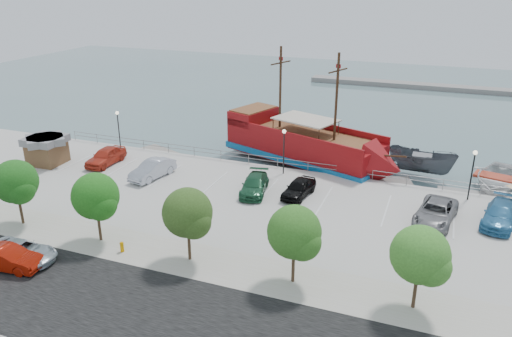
% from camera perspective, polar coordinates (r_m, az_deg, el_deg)
% --- Properties ---
extents(ground, '(160.00, 160.00, 0.00)m').
position_cam_1_polar(ground, '(41.39, 0.30, -5.00)').
color(ground, slate).
extents(street, '(100.00, 8.00, 0.04)m').
position_cam_1_polar(street, '(28.68, -11.60, -16.39)').
color(street, black).
rests_on(street, land_slab).
extents(sidewalk, '(100.00, 4.00, 0.05)m').
position_cam_1_polar(sidewalk, '(32.90, -5.99, -10.60)').
color(sidewalk, '#A9A08F').
rests_on(sidewalk, land_slab).
extents(seawall_railing, '(50.00, 0.06, 1.00)m').
position_cam_1_polar(seawall_railing, '(47.55, 3.64, 0.56)').
color(seawall_railing, gray).
rests_on(seawall_railing, land_slab).
extents(far_shore, '(40.00, 3.00, 0.80)m').
position_cam_1_polar(far_shore, '(91.53, 18.90, 8.88)').
color(far_shore, gray).
rests_on(far_shore, ground).
extents(pirate_ship, '(19.72, 11.30, 12.24)m').
position_cam_1_polar(pirate_ship, '(50.43, 6.71, 2.32)').
color(pirate_ship, maroon).
rests_on(pirate_ship, ground).
extents(patrol_boat, '(7.04, 4.02, 2.57)m').
position_cam_1_polar(patrol_boat, '(50.57, 18.35, 0.47)').
color(patrol_boat, '#4C5158').
rests_on(patrol_boat, ground).
extents(speedboat, '(7.17, 8.72, 1.57)m').
position_cam_1_polar(speedboat, '(50.53, 25.87, -1.26)').
color(speedboat, silver).
rests_on(speedboat, ground).
extents(dock_west, '(6.87, 4.32, 0.38)m').
position_cam_1_polar(dock_west, '(54.82, -10.26, 1.62)').
color(dock_west, gray).
rests_on(dock_west, ground).
extents(dock_mid, '(7.93, 4.46, 0.44)m').
position_cam_1_polar(dock_mid, '(47.81, 12.86, -1.53)').
color(dock_mid, slate).
rests_on(dock_mid, ground).
extents(dock_east, '(7.29, 2.18, 0.42)m').
position_cam_1_polar(dock_east, '(47.68, 24.33, -3.06)').
color(dock_east, gray).
rests_on(dock_east, ground).
extents(shed, '(3.48, 3.48, 2.75)m').
position_cam_1_polar(shed, '(52.65, -22.82, 2.05)').
color(shed, brown).
rests_on(shed, land_slab).
extents(street_van, '(4.88, 2.38, 1.34)m').
position_cam_1_polar(street_van, '(35.92, -25.31, -8.61)').
color(street_van, '#94A1AB').
rests_on(street_van, street).
extents(street_sedan, '(4.64, 2.10, 1.48)m').
position_cam_1_polar(street_sedan, '(35.39, -26.52, -9.15)').
color(street_sedan, '#921405').
rests_on(street_sedan, street).
extents(fire_hydrant, '(0.27, 0.27, 0.78)m').
position_cam_1_polar(fire_hydrant, '(34.79, -15.07, -8.60)').
color(fire_hydrant, '#CE8700').
rests_on(fire_hydrant, sidewalk).
extents(lamp_post_left, '(0.36, 0.36, 4.28)m').
position_cam_1_polar(lamp_post_left, '(53.61, -15.48, 4.95)').
color(lamp_post_left, black).
rests_on(lamp_post_left, land_slab).
extents(lamp_post_mid, '(0.36, 0.36, 4.28)m').
position_cam_1_polar(lamp_post_mid, '(45.58, 3.21, 2.86)').
color(lamp_post_mid, black).
rests_on(lamp_post_mid, land_slab).
extents(lamp_post_right, '(0.36, 0.36, 4.28)m').
position_cam_1_polar(lamp_post_right, '(43.74, 23.56, 0.24)').
color(lamp_post_right, black).
rests_on(lamp_post_right, land_slab).
extents(tree_b, '(3.30, 3.20, 5.00)m').
position_cam_1_polar(tree_b, '(39.83, -25.70, -1.55)').
color(tree_b, '#473321').
rests_on(tree_b, sidewalk).
extents(tree_c, '(3.30, 3.20, 5.00)m').
position_cam_1_polar(tree_c, '(35.27, -17.75, -3.24)').
color(tree_c, '#473321').
rests_on(tree_c, sidewalk).
extents(tree_d, '(3.30, 3.20, 5.00)m').
position_cam_1_polar(tree_d, '(31.61, -7.67, -5.28)').
color(tree_d, '#473321').
rests_on(tree_d, sidewalk).
extents(tree_e, '(3.30, 3.20, 5.00)m').
position_cam_1_polar(tree_e, '(29.20, 4.63, -7.52)').
color(tree_e, '#473321').
rests_on(tree_e, sidewalk).
extents(tree_f, '(3.30, 3.20, 5.00)m').
position_cam_1_polar(tree_f, '(28.35, 18.49, -9.62)').
color(tree_f, '#473321').
rests_on(tree_f, sidewalk).
extents(parked_car_a, '(1.97, 4.86, 1.65)m').
position_cam_1_polar(parked_car_a, '(50.69, -16.80, 1.36)').
color(parked_car_a, red).
rests_on(parked_car_a, land_slab).
extents(parked_car_b, '(2.53, 5.08, 1.60)m').
position_cam_1_polar(parked_car_b, '(46.28, -11.75, -0.10)').
color(parked_car_b, '#AAAFBE').
rests_on(parked_car_b, land_slab).
extents(parked_car_d, '(2.90, 5.19, 1.42)m').
position_cam_1_polar(parked_car_d, '(42.22, -0.17, -1.89)').
color(parked_car_d, '#1E5534').
rests_on(parked_car_d, land_slab).
extents(parked_car_e, '(2.32, 4.51, 1.47)m').
position_cam_1_polar(parked_car_e, '(41.73, 4.90, -2.22)').
color(parked_car_e, black).
rests_on(parked_car_e, land_slab).
extents(parked_car_g, '(3.42, 5.88, 1.54)m').
position_cam_1_polar(parked_car_g, '(39.71, 19.84, -4.72)').
color(parked_car_g, gray).
rests_on(parked_car_g, land_slab).
extents(parked_car_h, '(3.17, 5.62, 1.54)m').
position_cam_1_polar(parked_car_h, '(41.22, 26.12, -4.73)').
color(parked_car_h, teal).
rests_on(parked_car_h, land_slab).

